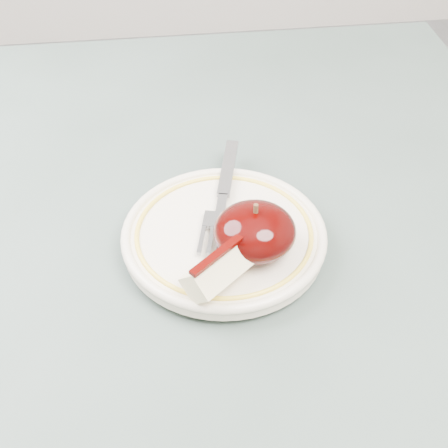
{
  "coord_description": "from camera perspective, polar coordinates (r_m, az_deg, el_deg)",
  "views": [
    {
      "loc": [
        0.06,
        -0.36,
        1.14
      ],
      "look_at": [
        0.11,
        0.03,
        0.78
      ],
      "focal_mm": 50.0,
      "sensor_mm": 36.0,
      "label": 1
    }
  ],
  "objects": [
    {
      "name": "fork",
      "position": [
        0.57,
        -0.09,
        2.55
      ],
      "size": [
        0.06,
        0.16,
        0.0
      ],
      "rotation": [
        0.0,
        0.0,
        1.33
      ],
      "color": "gray",
      "rests_on": "plate"
    },
    {
      "name": "apple_half",
      "position": [
        0.51,
        2.83,
        -0.69
      ],
      "size": [
        0.07,
        0.07,
        0.05
      ],
      "color": "black",
      "rests_on": "plate"
    },
    {
      "name": "plate",
      "position": [
        0.55,
        -0.0,
        -1.08
      ],
      "size": [
        0.18,
        0.18,
        0.02
      ],
      "color": "beige",
      "rests_on": "table"
    },
    {
      "name": "table",
      "position": [
        0.6,
        -9.85,
        -11.24
      ],
      "size": [
        0.9,
        0.9,
        0.75
      ],
      "color": "brown",
      "rests_on": "ground"
    },
    {
      "name": "apple_wedge",
      "position": [
        0.49,
        0.19,
        -3.61
      ],
      "size": [
        0.08,
        0.07,
        0.04
      ],
      "rotation": [
        0.0,
        0.0,
        0.71
      ],
      "color": "beige",
      "rests_on": "plate"
    }
  ]
}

